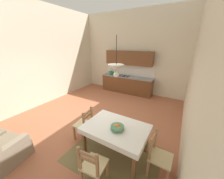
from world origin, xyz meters
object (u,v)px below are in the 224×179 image
object	(u,v)px
kitchen_cabinetry	(127,77)
dining_table	(116,131)
dining_chair_tv_side	(84,124)
dining_chair_window_side	(159,156)
dining_chair_camera_side	(93,166)
fruit_bowl	(117,127)
pendant_lamp	(116,68)

from	to	relation	value
kitchen_cabinetry	dining_table	bearing A→B (deg)	-69.97
kitchen_cabinetry	dining_chair_tv_side	size ratio (longest dim) A/B	2.98
kitchen_cabinetry	dining_chair_window_side	bearing A→B (deg)	-58.76
dining_chair_camera_side	dining_chair_tv_side	size ratio (longest dim) A/B	1.00
dining_chair_window_side	dining_chair_camera_side	bearing A→B (deg)	-140.84
dining_chair_window_side	fruit_bowl	distance (m)	0.99
dining_chair_window_side	fruit_bowl	size ratio (longest dim) A/B	3.10
dining_table	dining_chair_window_side	size ratio (longest dim) A/B	1.58
kitchen_cabinetry	dining_table	distance (m)	4.26
dining_chair_tv_side	fruit_bowl	bearing A→B (deg)	-5.73
dining_table	pendant_lamp	xyz separation A→B (m)	(-0.05, 0.08, 1.44)
dining_chair_camera_side	kitchen_cabinetry	bearing A→B (deg)	106.57
kitchen_cabinetry	fruit_bowl	size ratio (longest dim) A/B	9.22
dining_chair_camera_side	fruit_bowl	xyz separation A→B (m)	(0.09, 0.78, 0.37)
kitchen_cabinetry	dining_table	xyz separation A→B (m)	(1.46, -3.99, -0.22)
kitchen_cabinetry	fruit_bowl	world-z (taller)	kitchen_cabinetry
dining_table	dining_chair_camera_side	world-z (taller)	dining_chair_camera_side
dining_chair_window_side	pendant_lamp	distance (m)	1.94
dining_table	dining_chair_window_side	xyz separation A→B (m)	(0.99, -0.04, -0.19)
kitchen_cabinetry	dining_chair_camera_side	xyz separation A→B (m)	(1.44, -4.85, -0.41)
kitchen_cabinetry	pendant_lamp	size ratio (longest dim) A/B	3.44
dining_chair_window_side	dining_table	bearing A→B (deg)	177.79
kitchen_cabinetry	fruit_bowl	xyz separation A→B (m)	(1.53, -4.07, -0.04)
kitchen_cabinetry	dining_chair_camera_side	world-z (taller)	kitchen_cabinetry
kitchen_cabinetry	dining_table	world-z (taller)	kitchen_cabinetry
kitchen_cabinetry	dining_chair_window_side	size ratio (longest dim) A/B	2.98
dining_chair_window_side	dining_chair_tv_side	distance (m)	2.01
dining_chair_window_side	pendant_lamp	world-z (taller)	pendant_lamp
dining_chair_window_side	pendant_lamp	size ratio (longest dim) A/B	1.16
dining_chair_camera_side	pendant_lamp	distance (m)	1.89
dining_table	dining_chair_tv_side	size ratio (longest dim) A/B	1.58
dining_chair_tv_side	pendant_lamp	xyz separation A→B (m)	(0.96, 0.05, 1.64)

